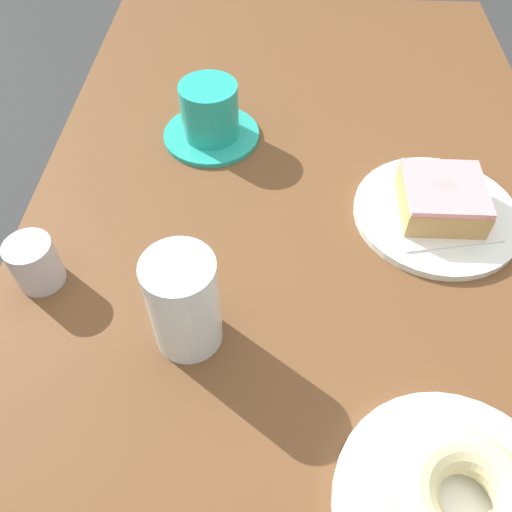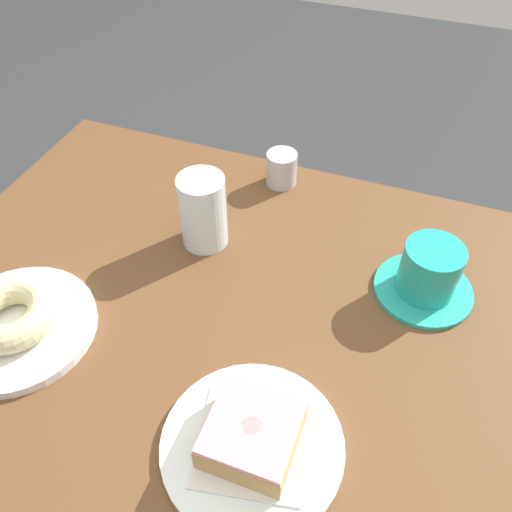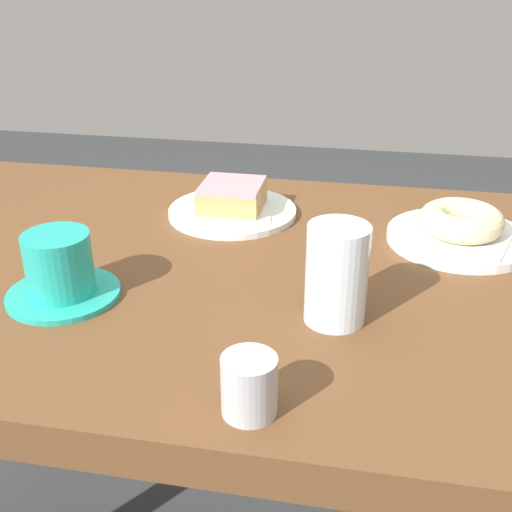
% 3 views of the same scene
% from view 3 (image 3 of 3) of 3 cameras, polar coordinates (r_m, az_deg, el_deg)
% --- Properties ---
extents(table, '(1.22, 0.74, 0.70)m').
position_cam_3_polar(table, '(0.96, -5.47, -4.86)').
color(table, brown).
rests_on(table, ground_plane).
extents(plate_glazed_square, '(0.22, 0.22, 0.01)m').
position_cam_3_polar(plate_glazed_square, '(1.07, -2.16, 4.05)').
color(plate_glazed_square, white).
rests_on(plate_glazed_square, table).
extents(napkin_glazed_square, '(0.15, 0.15, 0.00)m').
position_cam_3_polar(napkin_glazed_square, '(1.07, -2.16, 4.39)').
color(napkin_glazed_square, white).
rests_on(napkin_glazed_square, plate_glazed_square).
extents(donut_glazed_square, '(0.10, 0.10, 0.04)m').
position_cam_3_polar(donut_glazed_square, '(1.06, -2.18, 5.54)').
color(donut_glazed_square, tan).
rests_on(donut_glazed_square, napkin_glazed_square).
extents(plate_sugar_ring, '(0.22, 0.22, 0.01)m').
position_cam_3_polar(plate_sugar_ring, '(1.01, 17.93, 1.54)').
color(plate_sugar_ring, white).
rests_on(plate_sugar_ring, table).
extents(napkin_sugar_ring, '(0.19, 0.19, 0.00)m').
position_cam_3_polar(napkin_sugar_ring, '(1.01, 18.00, 1.98)').
color(napkin_sugar_ring, white).
rests_on(napkin_sugar_ring, plate_sugar_ring).
extents(donut_sugar_ring, '(0.13, 0.13, 0.04)m').
position_cam_3_polar(donut_sugar_ring, '(1.00, 18.17, 3.10)').
color(donut_sugar_ring, beige).
rests_on(donut_sugar_ring, napkin_sugar_ring).
extents(water_glass, '(0.07, 0.07, 0.12)m').
position_cam_3_polar(water_glass, '(0.75, 7.33, -1.65)').
color(water_glass, silver).
rests_on(water_glass, table).
extents(coffee_cup, '(0.15, 0.15, 0.09)m').
position_cam_3_polar(coffee_cup, '(0.84, -17.40, -1.18)').
color(coffee_cup, teal).
rests_on(coffee_cup, table).
extents(sugar_jar, '(0.06, 0.06, 0.06)m').
position_cam_3_polar(sugar_jar, '(0.61, -0.62, -11.68)').
color(sugar_jar, '#B5B3B9').
rests_on(sugar_jar, table).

